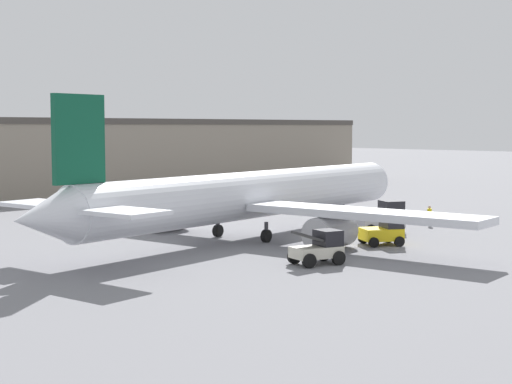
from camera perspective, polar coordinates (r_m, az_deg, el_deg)
ground_plane at (r=57.63m, az=0.00°, el=-3.28°), size 400.00×400.00×0.00m
terminal_building at (r=96.79m, az=-14.18°, el=2.53°), size 95.85×13.68×9.08m
airplane at (r=56.54m, az=-0.58°, el=-0.37°), size 40.61×36.51×9.90m
ground_crew_worker at (r=65.54m, az=12.50°, el=-1.65°), size 0.36×0.36×1.65m
baggage_tug at (r=60.91m, az=9.27°, el=-1.86°), size 3.88×3.32×2.41m
belt_loader_truck at (r=46.29m, az=4.64°, el=-4.06°), size 3.29×2.62×2.02m
pushback_tug at (r=54.35m, az=9.33°, el=-2.71°), size 3.30×3.17×2.33m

